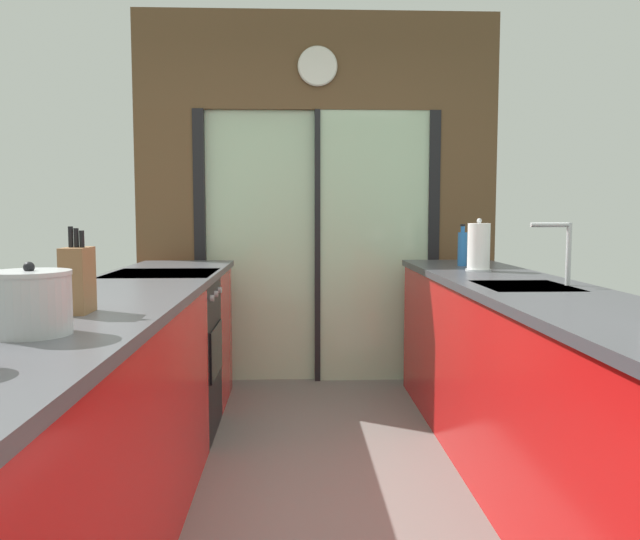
% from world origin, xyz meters
% --- Properties ---
extents(ground_plane, '(5.04, 7.60, 0.02)m').
position_xyz_m(ground_plane, '(0.00, 0.60, -0.01)').
color(ground_plane, slate).
extents(back_wall_unit, '(2.64, 0.12, 2.70)m').
position_xyz_m(back_wall_unit, '(0.00, 2.40, 1.52)').
color(back_wall_unit, brown).
rests_on(back_wall_unit, ground_plane).
extents(left_counter_run, '(0.62, 3.80, 0.92)m').
position_xyz_m(left_counter_run, '(-0.91, 0.13, 0.47)').
color(left_counter_run, red).
rests_on(left_counter_run, ground_plane).
extents(right_counter_run, '(0.62, 3.80, 0.92)m').
position_xyz_m(right_counter_run, '(0.91, 0.30, 0.46)').
color(right_counter_run, red).
rests_on(right_counter_run, ground_plane).
extents(sink_faucet, '(0.19, 0.02, 0.29)m').
position_xyz_m(sink_faucet, '(1.06, 0.55, 1.11)').
color(sink_faucet, '#B7BABC').
rests_on(sink_faucet, right_counter_run).
extents(oven_range, '(0.60, 0.60, 0.92)m').
position_xyz_m(oven_range, '(-0.91, 1.25, 0.46)').
color(oven_range, black).
rests_on(oven_range, ground_plane).
extents(knife_block, '(0.08, 0.14, 0.29)m').
position_xyz_m(knife_block, '(-0.89, -0.19, 1.03)').
color(knife_block, brown).
rests_on(knife_block, left_counter_run).
extents(stock_pot, '(0.22, 0.22, 0.20)m').
position_xyz_m(stock_pot, '(-0.89, -0.58, 1.01)').
color(stock_pot, '#B7BABC').
rests_on(stock_pot, left_counter_run).
extents(soap_bottle_far, '(0.06, 0.06, 0.26)m').
position_xyz_m(soap_bottle_far, '(0.89, 1.66, 1.03)').
color(soap_bottle_far, '#286BB7').
rests_on(soap_bottle_far, right_counter_run).
extents(paper_towel_roll, '(0.15, 0.15, 0.30)m').
position_xyz_m(paper_towel_roll, '(0.89, 1.30, 1.06)').
color(paper_towel_roll, '#B7BABC').
rests_on(paper_towel_roll, right_counter_run).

